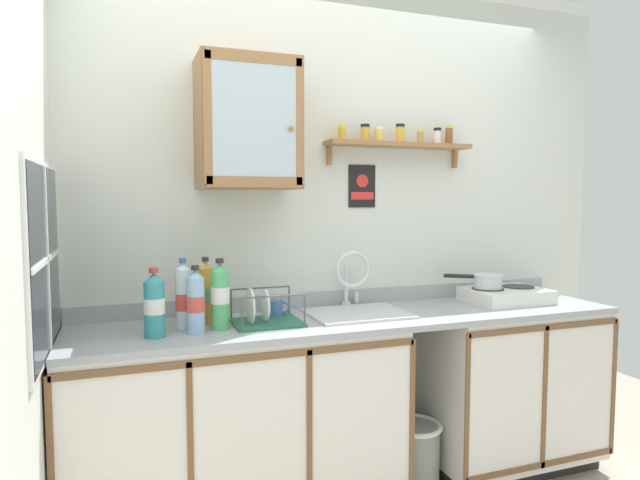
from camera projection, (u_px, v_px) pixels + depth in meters
back_wall at (337, 223)px, 2.92m from camera, size 3.35×0.07×2.69m
side_wall_left at (10, 246)px, 1.59m from camera, size 0.05×3.38×2.69m
lower_cabinet_run at (238, 425)px, 2.50m from camera, size 1.51×0.57×0.88m
lower_cabinet_run_right at (507, 386)px, 3.01m from camera, size 0.95×0.57×0.88m
countertop at (360, 318)px, 2.67m from camera, size 2.71×0.60×0.03m
backsplash at (339, 298)px, 2.92m from camera, size 2.71×0.02×0.08m
sink at (357, 317)px, 2.71m from camera, size 0.48×0.43×0.44m
hot_plate_stove at (506, 295)px, 2.99m from camera, size 0.43×0.32×0.08m
saucepan at (487, 281)px, 2.97m from camera, size 0.28×0.22×0.08m
bottle_opaque_white_0 at (153, 303)px, 2.34m from camera, size 0.06×0.06×0.27m
bottle_water_blue_1 at (196, 302)px, 2.30m from camera, size 0.08×0.08×0.29m
bottle_water_clear_2 at (183, 297)px, 2.38m from camera, size 0.07×0.07×0.31m
bottle_juice_amber_3 at (206, 293)px, 2.48m from camera, size 0.07×0.07×0.31m
bottle_detergent_teal_4 at (154, 305)px, 2.23m from camera, size 0.09×0.09×0.29m
bottle_soda_green_5 at (220, 296)px, 2.37m from camera, size 0.08×0.08×0.31m
dish_rack at (264, 317)px, 2.48m from camera, size 0.31×0.26×0.17m
mug at (275, 308)px, 2.62m from camera, size 0.12×0.08×0.09m
wall_cabinet at (248, 124)px, 2.54m from camera, size 0.47×0.33×0.61m
spice_shelf at (399, 142)px, 2.91m from camera, size 0.83×0.14×0.23m
warning_sign at (362, 187)px, 2.92m from camera, size 0.15×0.01×0.23m
window at (43, 260)px, 2.03m from camera, size 0.03×0.80×0.74m
trash_bin at (415, 455)px, 2.77m from camera, size 0.28×0.28×0.35m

